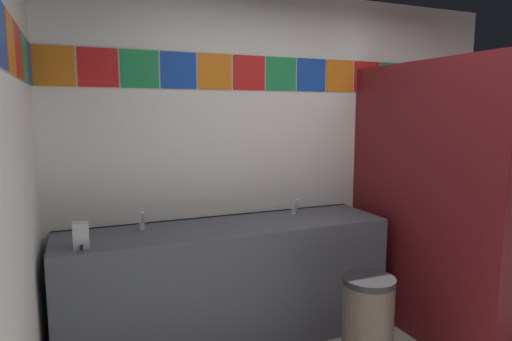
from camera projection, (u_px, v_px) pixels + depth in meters
name	position (u px, v px, depth m)	size (l,w,h in m)	color
wall_back	(293.00, 156.00, 3.62)	(3.82, 0.09, 2.60)	white
vanity_counter	(228.00, 282.00, 3.17)	(2.34, 0.60, 0.86)	#4C515B
faucet_left	(142.00, 223.00, 2.96)	(0.04, 0.10, 0.14)	silver
faucet_right	(295.00, 208.00, 3.41)	(0.04, 0.10, 0.14)	silver
soap_dispenser	(81.00, 236.00, 2.57)	(0.09, 0.09, 0.16)	#B7BABF
stall_divider	(460.00, 208.00, 3.00)	(0.92, 1.48, 2.02)	maroon
toilet	(421.00, 270.00, 3.78)	(0.39, 0.49, 0.74)	white
trash_bin	(367.00, 327.00, 2.73)	(0.32, 0.32, 0.65)	brown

